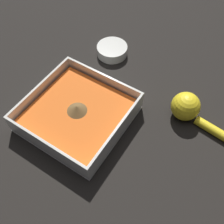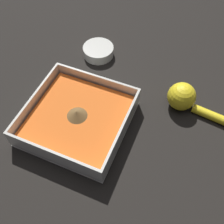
# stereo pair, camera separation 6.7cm
# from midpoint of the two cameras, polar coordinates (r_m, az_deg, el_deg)

# --- Properties ---
(ground_plane) EXTENTS (4.00, 4.00, 0.00)m
(ground_plane) POSITION_cam_midpoint_polar(r_m,az_deg,el_deg) (0.71, -1.89, 0.28)
(ground_plane) COLOR black
(square_dish) EXTENTS (0.25, 0.25, 0.06)m
(square_dish) POSITION_cam_midpoint_polar(r_m,az_deg,el_deg) (0.68, -4.67, -0.71)
(square_dish) COLOR silver
(square_dish) RESTS_ON ground_plane
(spice_bowl) EXTENTS (0.10, 0.10, 0.03)m
(spice_bowl) POSITION_cam_midpoint_polar(r_m,az_deg,el_deg) (0.85, 2.33, 13.11)
(spice_bowl) COLOR silver
(spice_bowl) RESTS_ON ground_plane
(lemon_squeezer) EXTENTS (0.22, 0.07, 0.07)m
(lemon_squeezer) POSITION_cam_midpoint_polar(r_m,az_deg,el_deg) (0.71, 19.44, 0.09)
(lemon_squeezer) COLOR yellow
(lemon_squeezer) RESTS_ON ground_plane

